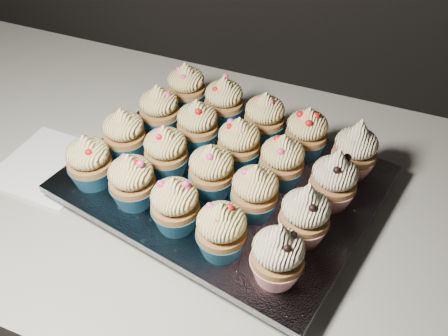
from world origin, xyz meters
name	(u,v)px	position (x,y,z in m)	size (l,w,h in m)	color
worktop	(228,194)	(0.00, 1.70, 0.88)	(2.44, 0.64, 0.04)	beige
napkin	(51,166)	(-0.27, 1.63, 0.90)	(0.15, 0.15, 0.00)	white
baking_tray	(224,187)	(0.00, 1.68, 0.91)	(0.38, 0.29, 0.02)	black
foil_lining	(224,179)	(0.00, 1.68, 0.93)	(0.41, 0.32, 0.01)	silver
cupcake_0	(89,161)	(-0.17, 1.60, 0.97)	(0.06, 0.06, 0.08)	#185372
cupcake_1	(132,181)	(-0.09, 1.59, 0.97)	(0.06, 0.06, 0.08)	#185372
cupcake_2	(175,205)	(-0.02, 1.57, 0.97)	(0.06, 0.06, 0.08)	#185372
cupcake_3	(222,230)	(0.05, 1.56, 0.97)	(0.06, 0.06, 0.08)	#185372
cupcake_4	(278,255)	(0.12, 1.55, 0.97)	(0.06, 0.06, 0.10)	red
cupcake_5	(124,134)	(-0.15, 1.67, 0.97)	(0.06, 0.06, 0.08)	#185372
cupcake_6	(166,152)	(-0.08, 1.66, 0.97)	(0.06, 0.06, 0.08)	#185372
cupcake_7	(211,171)	(0.00, 1.65, 0.97)	(0.06, 0.06, 0.08)	#185372
cupcake_8	(255,192)	(0.06, 1.63, 0.97)	(0.06, 0.06, 0.08)	#185372
cupcake_9	(305,215)	(0.13, 1.62, 0.97)	(0.06, 0.06, 0.10)	red
cupcake_10	(159,110)	(-0.13, 1.74, 0.97)	(0.06, 0.06, 0.08)	#185372
cupcake_11	(198,125)	(-0.06, 1.73, 0.97)	(0.06, 0.06, 0.08)	#185372
cupcake_12	(239,143)	(0.01, 1.72, 0.97)	(0.06, 0.06, 0.08)	#185372
cupcake_13	(282,161)	(0.08, 1.70, 0.97)	(0.06, 0.06, 0.08)	#185372
cupcake_14	(334,180)	(0.15, 1.69, 0.97)	(0.06, 0.06, 0.10)	red
cupcake_15	(186,87)	(-0.12, 1.82, 0.97)	(0.06, 0.06, 0.08)	#185372
cupcake_16	(224,101)	(-0.05, 1.80, 0.97)	(0.06, 0.06, 0.08)	#185372
cupcake_17	(264,118)	(0.02, 1.79, 0.97)	(0.06, 0.06, 0.08)	#185372
cupcake_18	(306,133)	(0.09, 1.77, 0.97)	(0.06, 0.06, 0.08)	#185372
cupcake_19	(355,150)	(0.17, 1.76, 0.97)	(0.06, 0.06, 0.10)	red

